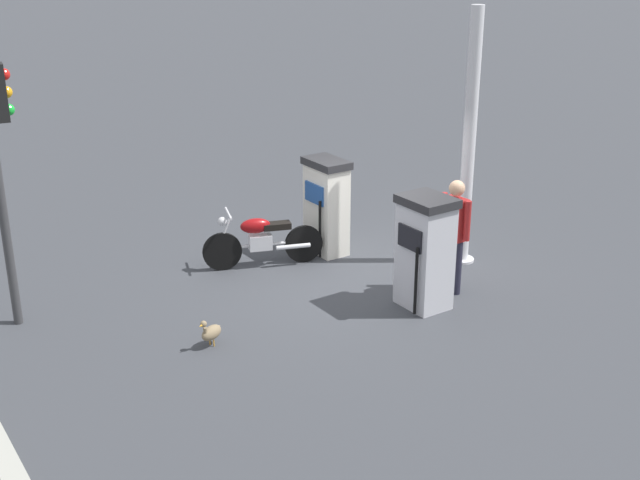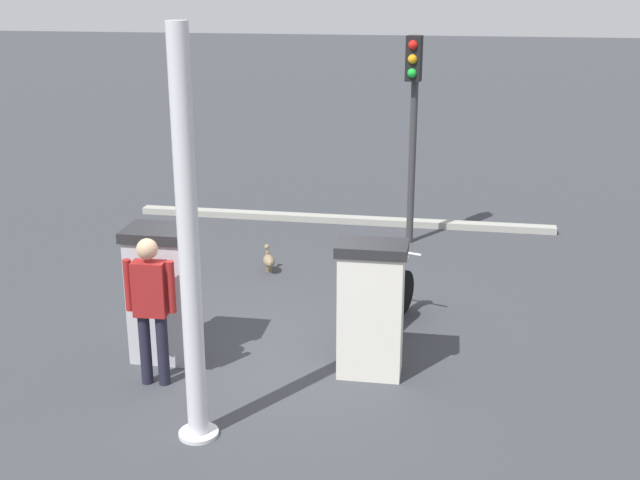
% 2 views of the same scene
% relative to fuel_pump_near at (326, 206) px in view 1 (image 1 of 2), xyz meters
% --- Properties ---
extents(ground_plane, '(120.00, 120.00, 0.00)m').
position_rel_fuel_pump_near_xyz_m(ground_plane, '(0.25, 1.24, -0.81)').
color(ground_plane, '#383A3F').
extents(fuel_pump_near, '(0.55, 0.80, 1.59)m').
position_rel_fuel_pump_near_xyz_m(fuel_pump_near, '(0.00, 0.00, 0.00)').
color(fuel_pump_near, silver).
rests_on(fuel_pump_near, ground).
extents(fuel_pump_far, '(0.65, 0.76, 1.62)m').
position_rel_fuel_pump_near_xyz_m(fuel_pump_far, '(-0.00, 2.49, 0.02)').
color(fuel_pump_far, silver).
rests_on(fuel_pump_far, ground).
extents(motorcycle_near_pump, '(1.85, 0.82, 0.95)m').
position_rel_fuel_pump_near_xyz_m(motorcycle_near_pump, '(1.20, -0.04, -0.33)').
color(motorcycle_near_pump, black).
rests_on(motorcycle_near_pump, ground).
extents(attendant_person, '(0.24, 0.57, 1.71)m').
position_rel_fuel_pump_near_xyz_m(attendant_person, '(-0.67, 2.34, 0.18)').
color(attendant_person, '#1E1E2D').
rests_on(attendant_person, ground).
extents(wandering_duck, '(0.40, 0.29, 0.41)m').
position_rel_fuel_pump_near_xyz_m(wandering_duck, '(3.07, 1.95, -0.61)').
color(wandering_duck, '#847051').
rests_on(wandering_duck, ground).
extents(roadside_traffic_light, '(0.39, 0.27, 3.50)m').
position_rel_fuel_pump_near_xyz_m(roadside_traffic_light, '(4.90, -0.08, 1.60)').
color(roadside_traffic_light, '#38383A').
rests_on(roadside_traffic_light, ground).
extents(canopy_support_pole, '(0.40, 0.40, 4.01)m').
position_rel_fuel_pump_near_xyz_m(canopy_support_pole, '(-1.63, 1.52, 1.12)').
color(canopy_support_pole, silver).
rests_on(canopy_support_pole, ground).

